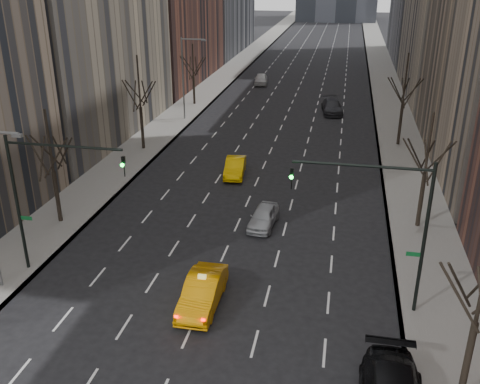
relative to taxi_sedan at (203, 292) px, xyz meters
The scene contains 16 objects.
sidewalk_left 60.75m from the taxi_sedan, 101.71° to the left, with size 4.50×320.00×0.15m, color slate.
sidewalk_right 60.71m from the taxi_sedan, 78.43° to the left, with size 4.50×320.00×0.15m, color slate.
tree_lw_b 14.50m from the taxi_sedan, 148.24° to the left, with size 3.36×3.50×7.82m.
tree_lw_c 26.60m from the taxi_sedan, 117.22° to the left, with size 3.36×3.50×8.74m.
tree_lw_d 43.29m from the taxi_sedan, 106.23° to the left, with size 3.36×3.50×7.36m.
tree_rw_a 13.12m from the taxi_sedan, 20.77° to the right, with size 3.36×3.50×8.28m.
tree_rw_b 16.80m from the taxi_sedan, 43.91° to the left, with size 3.36×3.50×7.82m.
tree_rw_c 31.96m from the taxi_sedan, 67.98° to the left, with size 3.36×3.50×8.74m.
traffic_mast_left 10.41m from the taxi_sedan, behind, with size 6.69×0.39×8.00m.
traffic_mast_right 10.28m from the taxi_sedan, ahead, with size 6.69×0.39×8.00m.
streetlight_far 36.48m from the taxi_sedan, 107.57° to the left, with size 2.83×0.22×9.00m.
taxi_sedan is the anchor object (origin of this frame).
silver_sedan_ahead 9.83m from the taxi_sedan, 80.21° to the left, with size 1.61×3.99×1.36m, color #A2A6AA.
far_taxi 18.66m from the taxi_sedan, 96.48° to the left, with size 1.55×4.44×1.46m, color #FCC105.
far_suv_grey 41.03m from the taxi_sedan, 82.88° to the left, with size 2.23×5.48×1.59m, color #2B2B30.
far_car_white 55.63m from the taxi_sedan, 95.98° to the left, with size 1.83×4.54×1.55m, color silver.
Camera 1 is at (6.49, -11.97, 16.40)m, focal length 40.00 mm.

